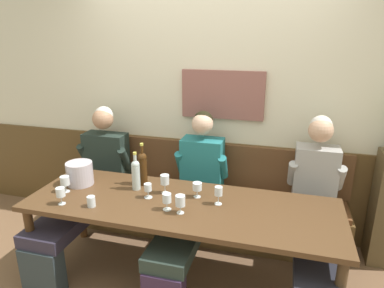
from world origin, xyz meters
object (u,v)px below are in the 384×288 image
object	(u,v)px
wine_glass_center_front	(148,188)
wine_glass_right_end	(61,193)
wine_glass_mid_left	(165,180)
wall_bench	(202,210)
wine_glass_mid_right	(197,187)
water_tumbler_right	(91,201)
person_center_right_seat	(316,206)
person_left_seat	(193,194)
wine_glass_by_bottle	(167,199)
wine_bottle_green_tall	(143,167)
wine_bottle_amber_mid	(136,174)
wine_glass_center_rear	(65,181)
dining_table	(181,211)
wine_glass_near_bucket	(218,192)
person_center_left_seat	(89,183)
ice_bucket	(80,173)
wine_glass_left_end	(180,202)

from	to	relation	value
wine_glass_center_front	wine_glass_right_end	bearing A→B (deg)	-154.81
wine_glass_mid_left	wine_glass_right_end	world-z (taller)	wine_glass_mid_left
wall_bench	wine_glass_mid_right	xyz separation A→B (m)	(0.10, -0.58, 0.53)
wine_glass_mid_left	water_tumbler_right	bearing A→B (deg)	-141.33
person_center_right_seat	wine_glass_mid_left	xyz separation A→B (m)	(-1.21, -0.23, 0.18)
person_left_seat	wine_glass_by_bottle	size ratio (longest dim) A/B	9.87
wine_bottle_green_tall	water_tumbler_right	distance (m)	0.54
wine_glass_by_bottle	wine_bottle_amber_mid	bearing A→B (deg)	144.28
wall_bench	water_tumbler_right	xyz separation A→B (m)	(-0.64, -0.95, 0.48)
wine_glass_center_rear	wine_glass_mid_right	bearing A→B (deg)	10.65
dining_table	water_tumbler_right	world-z (taller)	water_tumbler_right
dining_table	wine_glass_right_end	size ratio (longest dim) A/B	18.00
wine_glass_mid_left	wine_bottle_green_tall	bearing A→B (deg)	155.16
water_tumbler_right	wine_glass_near_bucket	bearing A→B (deg)	17.93
person_center_right_seat	wine_bottle_amber_mid	bearing A→B (deg)	-171.16
person_center_left_seat	wine_glass_mid_right	distance (m)	1.16
wall_bench	person_center_right_seat	world-z (taller)	person_center_right_seat
wall_bench	wine_glass_mid_right	bearing A→B (deg)	-80.28
dining_table	wine_bottle_amber_mid	world-z (taller)	wine_bottle_amber_mid
person_center_left_seat	ice_bucket	distance (m)	0.32
wine_bottle_amber_mid	wine_glass_near_bucket	bearing A→B (deg)	-6.02
wine_glass_mid_right	wine_glass_center_front	xyz separation A→B (m)	(-0.38, -0.12, -0.01)
dining_table	wall_bench	bearing A→B (deg)	90.00
wine_glass_mid_right	wine_glass_right_end	xyz separation A→B (m)	(-0.98, -0.40, 0.00)
wine_glass_near_bucket	wine_bottle_amber_mid	bearing A→B (deg)	173.98
dining_table	ice_bucket	world-z (taller)	ice_bucket
wine_glass_center_rear	wine_glass_right_end	world-z (taller)	same
wall_bench	dining_table	size ratio (longest dim) A/B	1.12
ice_bucket	wine_glass_right_end	world-z (taller)	ice_bucket
wine_glass_mid_right	wine_glass_center_front	bearing A→B (deg)	-162.95
wine_bottle_green_tall	wine_bottle_amber_mid	world-z (taller)	wine_bottle_green_tall
wall_bench	person_left_seat	world-z (taller)	person_left_seat
dining_table	person_center_right_seat	distance (m)	1.09
person_left_seat	wine_bottle_amber_mid	distance (m)	0.54
wine_bottle_amber_mid	wine_glass_right_end	xyz separation A→B (m)	(-0.45, -0.40, -0.05)
ice_bucket	wine_glass_mid_left	size ratio (longest dim) A/B	1.41
dining_table	wine_glass_center_front	world-z (taller)	wine_glass_center_front
wine_glass_near_bucket	wine_glass_center_front	bearing A→B (deg)	-175.60
dining_table	person_center_right_seat	world-z (taller)	person_center_right_seat
wine_bottle_amber_mid	wine_glass_center_front	xyz separation A→B (m)	(0.16, -0.12, -0.06)
wall_bench	person_center_left_seat	bearing A→B (deg)	-159.94
wine_bottle_green_tall	wine_glass_left_end	xyz separation A→B (m)	(0.47, -0.39, -0.07)
wine_glass_mid_left	wall_bench	bearing A→B (deg)	73.13
wine_bottle_green_tall	wine_glass_mid_right	xyz separation A→B (m)	(0.52, -0.11, -0.07)
person_left_seat	wine_glass_left_end	bearing A→B (deg)	-85.15
wine_glass_right_end	wine_bottle_green_tall	bearing A→B (deg)	47.74
person_left_seat	wine_glass_left_end	size ratio (longest dim) A/B	9.17
dining_table	person_center_right_seat	bearing A→B (deg)	19.31
wine_glass_center_rear	dining_table	bearing A→B (deg)	4.34
wine_bottle_green_tall	dining_table	bearing A→B (deg)	-29.78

